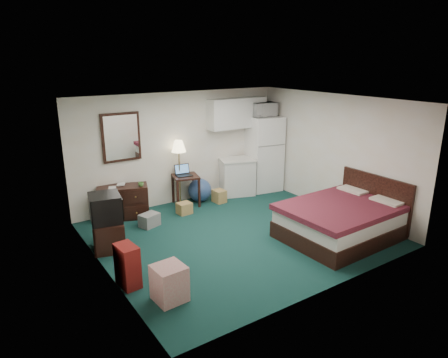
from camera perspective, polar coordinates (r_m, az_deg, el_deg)
floor at (r=7.64m, az=1.90°, el=-7.87°), size 5.00×4.50×0.01m
ceiling at (r=6.97m, az=2.10°, el=11.11°), size 5.00×4.50×0.01m
walls at (r=7.21m, az=1.99°, el=1.18°), size 5.01×4.51×2.50m
mirror at (r=8.45m, az=-14.49°, el=5.80°), size 0.80×0.06×1.00m
upper_cabinets at (r=9.55m, az=1.88°, el=9.41°), size 1.50×0.35×0.70m
headboard at (r=8.33m, az=20.73°, el=-2.80°), size 0.06×1.56×1.00m
dresser at (r=8.53m, az=-14.19°, el=-3.20°), size 1.11×0.77×0.69m
floor_lamp at (r=8.97m, az=-6.37°, el=0.86°), size 0.36×0.36×1.47m
desk at (r=9.02m, az=-5.47°, el=-1.61°), size 0.66×0.66×0.69m
exercise_ball at (r=9.24m, az=-3.48°, el=-1.59°), size 0.64×0.64×0.54m
kitchen_counter at (r=9.68m, az=1.86°, el=0.27°), size 0.93×0.81×0.85m
fridge at (r=9.99m, az=5.67°, el=3.68°), size 0.87×0.87×1.84m
bed at (r=7.67m, az=16.19°, el=-5.86°), size 2.05×1.61×0.64m
tv_stand at (r=7.26m, az=-16.08°, el=-7.76°), size 0.65×0.68×0.51m
suitcase at (r=6.08m, az=-13.62°, el=-11.96°), size 0.28×0.42×0.64m
retail_box at (r=5.69m, az=-7.81°, el=-14.51°), size 0.44×0.44×0.51m
file_bin at (r=8.07m, az=-10.60°, el=-5.77°), size 0.43×0.38×0.26m
cardboard_box_a at (r=8.59m, az=-5.69°, el=-4.17°), size 0.31×0.26×0.25m
cardboard_box_b at (r=9.20m, az=-0.69°, el=-2.46°), size 0.26×0.30×0.29m
laptop at (r=8.87m, az=-5.74°, el=1.19°), size 0.37×0.32×0.24m
crt_tv at (r=7.11m, az=-16.61°, el=-3.99°), size 0.61×0.65×0.48m
microwave at (r=9.76m, az=5.60°, el=10.10°), size 0.63×0.38×0.41m
book_a at (r=8.31m, az=-16.22°, el=-0.65°), size 0.14×0.07×0.20m
book_b at (r=8.49m, az=-15.08°, el=-0.14°), size 0.15×0.09×0.22m
mug at (r=8.29m, az=-11.79°, el=-0.67°), size 0.14×0.12×0.11m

